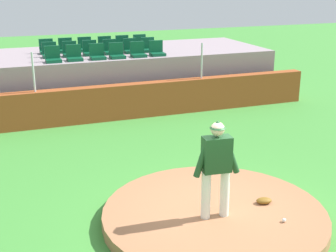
% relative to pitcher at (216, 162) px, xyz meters
% --- Properties ---
extents(ground_plane, '(60.00, 60.00, 0.00)m').
position_rel_pitcher_xyz_m(ground_plane, '(0.10, 0.21, -1.29)').
color(ground_plane, '#3F8C36').
extents(pitchers_mound, '(4.16, 4.16, 0.23)m').
position_rel_pitcher_xyz_m(pitchers_mound, '(0.10, 0.21, -1.17)').
color(pitchers_mound, '#A16A46').
rests_on(pitchers_mound, ground_plane).
extents(pitcher, '(0.87, 0.31, 1.81)m').
position_rel_pitcher_xyz_m(pitcher, '(0.00, 0.00, 0.00)').
color(pitcher, white).
rests_on(pitcher, pitchers_mound).
extents(baseball, '(0.07, 0.07, 0.07)m').
position_rel_pitcher_xyz_m(baseball, '(1.05, -0.62, -1.01)').
color(baseball, white).
rests_on(baseball, pitchers_mound).
extents(fielding_glove, '(0.33, 0.26, 0.11)m').
position_rel_pitcher_xyz_m(fielding_glove, '(1.10, 0.12, -1.00)').
color(fielding_glove, brown).
rests_on(fielding_glove, pitchers_mound).
extents(brick_barrier, '(13.44, 0.40, 1.11)m').
position_rel_pitcher_xyz_m(brick_barrier, '(0.10, 7.18, -0.73)').
color(brick_barrier, '#9C4821').
rests_on(brick_barrier, ground_plane).
extents(fence_post_left, '(0.06, 0.06, 1.17)m').
position_rel_pitcher_xyz_m(fence_post_left, '(-2.39, 7.18, 0.41)').
color(fence_post_left, silver).
rests_on(fence_post_left, brick_barrier).
extents(fence_post_right, '(0.06, 0.06, 1.17)m').
position_rel_pitcher_xyz_m(fence_post_right, '(2.99, 7.18, 0.41)').
color(fence_post_right, silver).
rests_on(fence_post_right, brick_barrier).
extents(bleacher_platform, '(12.28, 4.05, 1.75)m').
position_rel_pitcher_xyz_m(bleacher_platform, '(0.10, 9.88, -0.41)').
color(bleacher_platform, gray).
rests_on(bleacher_platform, ground_plane).
extents(stadium_chair_0, '(0.48, 0.44, 0.50)m').
position_rel_pitcher_xyz_m(stadium_chair_0, '(-1.66, 8.35, 0.62)').
color(stadium_chair_0, '#0D4D2F').
rests_on(stadium_chair_0, bleacher_platform).
extents(stadium_chair_1, '(0.48, 0.44, 0.50)m').
position_rel_pitcher_xyz_m(stadium_chair_1, '(-0.98, 8.40, 0.62)').
color(stadium_chair_1, '#0D4D2F').
rests_on(stadium_chair_1, bleacher_platform).
extents(stadium_chair_2, '(0.48, 0.44, 0.50)m').
position_rel_pitcher_xyz_m(stadium_chair_2, '(-0.23, 8.39, 0.62)').
color(stadium_chair_2, '#0D4D2F').
rests_on(stadium_chair_2, bleacher_platform).
extents(stadium_chair_3, '(0.48, 0.44, 0.50)m').
position_rel_pitcher_xyz_m(stadium_chair_3, '(0.42, 8.36, 0.62)').
color(stadium_chair_3, '#0D4D2F').
rests_on(stadium_chair_3, bleacher_platform).
extents(stadium_chair_4, '(0.48, 0.44, 0.50)m').
position_rel_pitcher_xyz_m(stadium_chair_4, '(1.16, 8.37, 0.62)').
color(stadium_chair_4, '#0D4D2F').
rests_on(stadium_chair_4, bleacher_platform).
extents(stadium_chair_5, '(0.48, 0.44, 0.50)m').
position_rel_pitcher_xyz_m(stadium_chair_5, '(1.85, 8.39, 0.62)').
color(stadium_chair_5, '#0D4D2F').
rests_on(stadium_chair_5, bleacher_platform).
extents(stadium_chair_6, '(0.48, 0.44, 0.50)m').
position_rel_pitcher_xyz_m(stadium_chair_6, '(-1.64, 9.29, 0.62)').
color(stadium_chair_6, '#0D4D2F').
rests_on(stadium_chair_6, bleacher_platform).
extents(stadium_chair_7, '(0.48, 0.44, 0.50)m').
position_rel_pitcher_xyz_m(stadium_chair_7, '(-0.97, 9.26, 0.62)').
color(stadium_chair_7, '#0D4D2F').
rests_on(stadium_chair_7, bleacher_platform).
extents(stadium_chair_8, '(0.48, 0.44, 0.50)m').
position_rel_pitcher_xyz_m(stadium_chair_8, '(-0.28, 9.27, 0.62)').
color(stadium_chair_8, '#0D4D2F').
rests_on(stadium_chair_8, bleacher_platform).
extents(stadium_chair_9, '(0.48, 0.44, 0.50)m').
position_rel_pitcher_xyz_m(stadium_chair_9, '(0.44, 9.26, 0.62)').
color(stadium_chair_9, '#0D4D2F').
rests_on(stadium_chair_9, bleacher_platform).
extents(stadium_chair_10, '(0.48, 0.44, 0.50)m').
position_rel_pitcher_xyz_m(stadium_chair_10, '(1.17, 9.27, 0.62)').
color(stadium_chair_10, '#0D4D2F').
rests_on(stadium_chair_10, bleacher_platform).
extents(stadium_chair_11, '(0.48, 0.44, 0.50)m').
position_rel_pitcher_xyz_m(stadium_chair_11, '(1.84, 9.29, 0.62)').
color(stadium_chair_11, '#0D4D2F').
rests_on(stadium_chair_11, bleacher_platform).
extents(stadium_chair_12, '(0.48, 0.44, 0.50)m').
position_rel_pitcher_xyz_m(stadium_chair_12, '(-1.64, 10.16, 0.62)').
color(stadium_chair_12, '#0D4D2F').
rests_on(stadium_chair_12, bleacher_platform).
extents(stadium_chair_13, '(0.48, 0.44, 0.50)m').
position_rel_pitcher_xyz_m(stadium_chair_13, '(-0.97, 10.19, 0.62)').
color(stadium_chair_13, '#0D4D2F').
rests_on(stadium_chair_13, bleacher_platform).
extents(stadium_chair_14, '(0.48, 0.44, 0.50)m').
position_rel_pitcher_xyz_m(stadium_chair_14, '(-0.27, 10.20, 0.62)').
color(stadium_chair_14, '#0D4D2F').
rests_on(stadium_chair_14, bleacher_platform).
extents(stadium_chair_15, '(0.48, 0.44, 0.50)m').
position_rel_pitcher_xyz_m(stadium_chair_15, '(0.46, 10.15, 0.62)').
color(stadium_chair_15, '#0D4D2F').
rests_on(stadium_chair_15, bleacher_platform).
extents(stadium_chair_16, '(0.48, 0.44, 0.50)m').
position_rel_pitcher_xyz_m(stadium_chair_16, '(1.14, 10.19, 0.62)').
color(stadium_chair_16, '#0D4D2F').
rests_on(stadium_chair_16, bleacher_platform).
extents(stadium_chair_17, '(0.48, 0.44, 0.50)m').
position_rel_pitcher_xyz_m(stadium_chair_17, '(1.82, 10.20, 0.62)').
color(stadium_chair_17, '#0D4D2F').
rests_on(stadium_chair_17, bleacher_platform).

